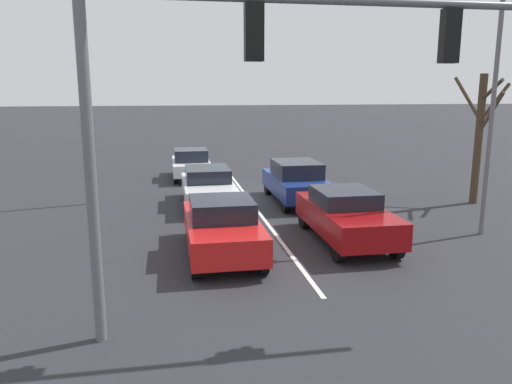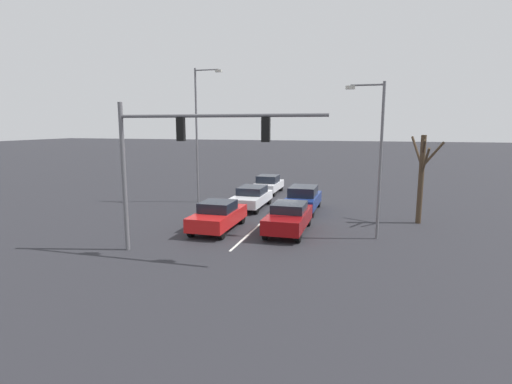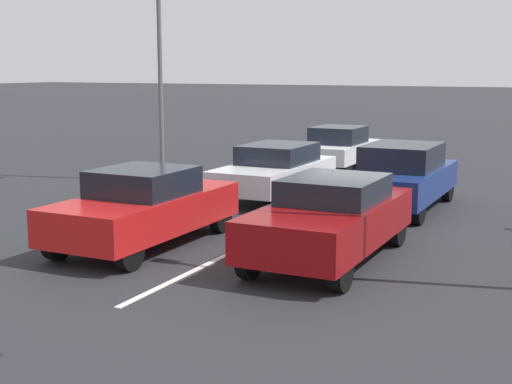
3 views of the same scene
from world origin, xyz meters
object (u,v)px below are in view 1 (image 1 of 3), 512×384
Objects in this scene: car_white_midlane_second at (208,186)px; street_lamp_left_shoulder at (488,91)px; car_navy_leftlane_second at (296,181)px; car_silver_midlane_third at (191,163)px; car_maroon_leftlane_front at (346,215)px; car_red_midlane_front at (222,227)px; street_lamp_right_shoulder at (92,63)px; traffic_signal_gantry at (242,78)px; bare_tree_near at (480,132)px.

car_white_midlane_second is 10.23m from street_lamp_left_shoulder.
car_white_midlane_second is at bearing -0.93° from car_navy_leftlane_second.
car_navy_leftlane_second is at bearing 122.21° from car_silver_midlane_third.
car_navy_leftlane_second is 0.59× the size of street_lamp_left_shoulder.
car_red_midlane_front is at bearing 8.55° from car_maroon_leftlane_front.
car_navy_leftlane_second is 0.47× the size of street_lamp_right_shoulder.
street_lamp_left_shoulder is at bearing -148.88° from traffic_signal_gantry.
traffic_signal_gantry is 1.18× the size of street_lamp_left_shoulder.
street_lamp_left_shoulder is at bearing 57.23° from bare_tree_near.
car_red_midlane_front is 0.98× the size of car_maroon_leftlane_front.
car_maroon_leftlane_front is 1.13× the size of car_silver_midlane_third.
traffic_signal_gantry reaches higher than car_navy_leftlane_second.
car_red_midlane_front reaches higher than car_white_midlane_second.
car_red_midlane_front is 5.98m from car_white_midlane_second.
car_white_midlane_second is 0.60× the size of street_lamp_left_shoulder.
street_lamp_left_shoulder reaches higher than car_red_midlane_front.
car_navy_leftlane_second is at bearing -11.64° from bare_tree_near.
car_red_midlane_front is 0.59× the size of street_lamp_left_shoulder.
car_silver_midlane_third is at bearing -88.85° from car_red_midlane_front.
bare_tree_near is at bearing 168.36° from car_navy_leftlane_second.
traffic_signal_gantry is at bearing 90.57° from car_silver_midlane_third.
car_navy_leftlane_second is 7.26m from car_silver_midlane_third.
street_lamp_right_shoulder is at bearing -28.40° from street_lamp_left_shoulder.
car_red_midlane_front is 1.11× the size of car_silver_midlane_third.
car_maroon_leftlane_front reaches higher than car_silver_midlane_third.
car_navy_leftlane_second is 0.50× the size of traffic_signal_gantry.
traffic_signal_gantry reaches higher than bare_tree_near.
car_white_midlane_second is at bearing 166.00° from street_lamp_right_shoulder.
street_lamp_right_shoulder is at bearing -14.00° from car_white_midlane_second.
street_lamp_right_shoulder is (7.70, -1.10, 4.53)m from car_navy_leftlane_second.
bare_tree_near is (-2.57, -3.99, -1.54)m from street_lamp_left_shoulder.
street_lamp_right_shoulder is at bearing -39.66° from car_maroon_leftlane_front.
car_navy_leftlane_second is (-3.63, -5.93, 0.06)m from car_red_midlane_front.
bare_tree_near is (-10.42, 1.48, 2.06)m from car_white_midlane_second.
car_white_midlane_second is at bearing -34.84° from street_lamp_left_shoulder.
car_silver_midlane_third is 0.45× the size of traffic_signal_gantry.
car_white_midlane_second is 0.51× the size of traffic_signal_gantry.
car_red_midlane_front is 1.00× the size of car_navy_leftlane_second.
car_silver_midlane_third is at bearing -54.60° from street_lamp_left_shoulder.
car_white_midlane_second is (-0.12, -5.98, -0.02)m from car_red_midlane_front.
street_lamp_left_shoulder is 4.99m from bare_tree_near.
bare_tree_near is (-14.61, 2.52, -2.55)m from street_lamp_right_shoulder.
car_white_midlane_second is at bearing -91.10° from car_red_midlane_front.
car_red_midlane_front is at bearing -91.03° from traffic_signal_gantry.
bare_tree_near is at bearing -156.85° from car_red_midlane_front.
car_white_midlane_second is at bearing -8.08° from bare_tree_near.
car_white_midlane_second is at bearing 93.36° from car_silver_midlane_third.
traffic_signal_gantry is 9.40m from street_lamp_left_shoulder.
car_red_midlane_front is 3.77m from car_maroon_leftlane_front.
car_red_midlane_front is at bearing 58.53° from car_navy_leftlane_second.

